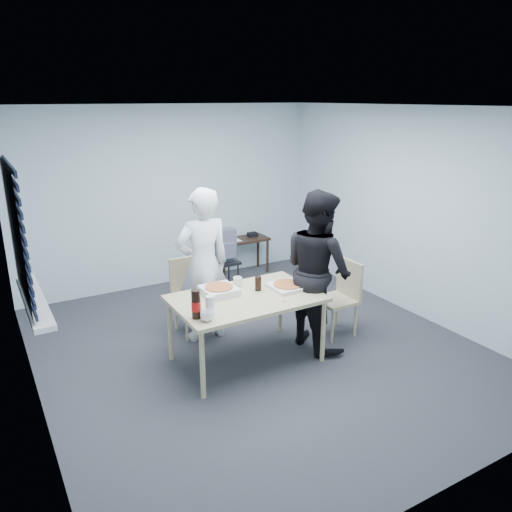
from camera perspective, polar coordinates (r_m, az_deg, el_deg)
room at (r=4.90m, az=-25.26°, el=1.26°), size 5.00×5.00×5.00m
dining_table at (r=5.16m, az=-1.13°, el=-5.28°), size 1.50×0.95×0.73m
chair_far at (r=5.96m, az=-7.49°, el=-3.83°), size 0.42×0.42×0.89m
chair_right at (r=5.92m, az=9.78°, el=-4.11°), size 0.42×0.42×0.89m
person_white at (r=5.63m, az=-6.07°, el=-1.06°), size 0.65×0.42×1.77m
person_black at (r=5.49m, az=7.07°, el=-1.58°), size 0.47×0.86×1.77m
side_table at (r=7.82m, az=-1.67°, el=1.40°), size 0.85×0.38×0.57m
stool at (r=7.02m, az=-3.65°, el=-1.36°), size 0.36×0.36×0.51m
backpack at (r=6.91m, az=-3.65°, el=1.19°), size 0.32×0.23×0.45m
pizza_box_a at (r=5.21m, az=-4.25°, el=-3.93°), size 0.34×0.34×0.09m
pizza_box_b at (r=5.36m, az=3.61°, el=-3.45°), size 0.36×0.36×0.05m
mug_a at (r=4.62m, az=-5.64°, el=-6.80°), size 0.17×0.17×0.10m
mug_b at (r=5.43m, az=-2.12°, el=-2.90°), size 0.10×0.10×0.09m
cola_glass at (r=5.27m, az=0.25°, el=-3.17°), size 0.08×0.08×0.15m
soda_bottle at (r=4.64m, az=-6.87°, el=-5.55°), size 0.09×0.09×0.28m
plastic_cups at (r=4.70m, az=-5.30°, el=-5.70°), size 0.10×0.10×0.19m
rubber_band at (r=5.02m, az=3.29°, el=-5.25°), size 0.06×0.06×0.00m
papers at (r=7.75m, az=-2.71°, el=1.87°), size 0.26×0.31×0.00m
black_box at (r=7.93m, az=-0.41°, el=2.48°), size 0.16×0.13×0.06m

